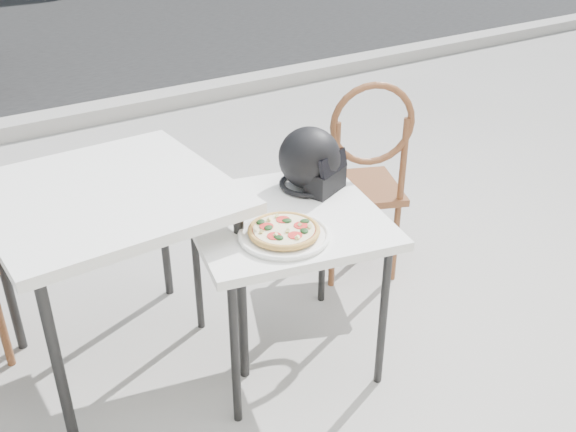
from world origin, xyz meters
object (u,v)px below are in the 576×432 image
cafe_table_main (284,227)px  cafe_chair_main (363,171)px  cafe_table_side (107,207)px  pizza (284,230)px  helmet (311,162)px  plate (284,235)px

cafe_table_main → cafe_chair_main: size_ratio=0.83×
cafe_chair_main → cafe_table_side: 1.23m
cafe_table_main → cafe_table_side: (-0.57, 0.31, 0.12)m
cafe_chair_main → pizza: bearing=54.9°
helmet → cafe_table_side: helmet is taller
helmet → cafe_chair_main: (0.43, 0.18, -0.22)m
pizza → helmet: (0.31, 0.28, 0.08)m
cafe_table_main → cafe_table_side: 0.66m
helmet → cafe_table_main: bearing=-170.1°
cafe_table_main → plate: 0.19m
cafe_table_main → plate: size_ratio=2.06×
plate → helmet: (0.31, 0.28, 0.10)m
pizza → plate: bearing=-131.4°
cafe_table_main → cafe_chair_main: (0.65, 0.31, -0.04)m
cafe_table_main → pizza: size_ratio=2.49×
pizza → cafe_table_side: (-0.48, 0.46, 0.02)m
cafe_table_main → cafe_table_side: size_ratio=0.98×
cafe_chair_main → plate: bearing=54.9°
pizza → cafe_table_side: size_ratio=0.39×
plate → cafe_chair_main: 0.88m
plate → pizza: pizza is taller
cafe_table_side → cafe_chair_main: bearing=-0.1°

